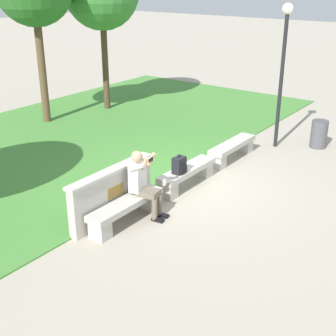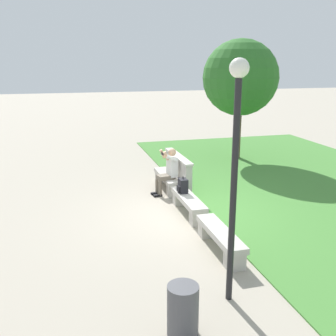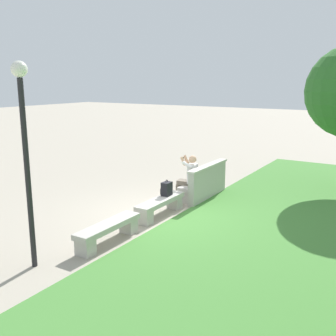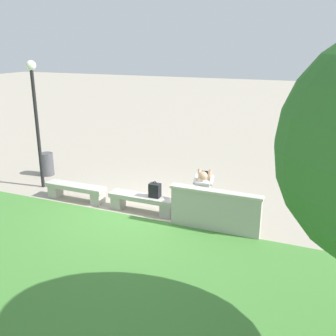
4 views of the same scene
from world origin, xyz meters
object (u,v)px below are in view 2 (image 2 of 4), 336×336
at_px(bench_near, 188,203).
at_px(trash_bin, 183,310).
at_px(bench_mid, 220,237).
at_px(person_photographer, 168,169).
at_px(tree_left_background, 240,78).
at_px(lamp_post, 235,149).
at_px(backpack, 183,186).
at_px(bench_main, 167,179).

distance_m(bench_near, trash_bin, 4.47).
bearing_deg(bench_mid, person_photographer, -178.80).
xyz_separation_m(tree_left_background, trash_bin, (9.30, -5.09, -2.70)).
bearing_deg(lamp_post, tree_left_background, 154.59).
bearing_deg(trash_bin, tree_left_background, 151.31).
height_order(bench_mid, lamp_post, lamp_post).
height_order(tree_left_background, trash_bin, tree_left_background).
height_order(backpack, tree_left_background, tree_left_background).
distance_m(bench_mid, tree_left_background, 8.47).
height_order(bench_mid, tree_left_background, tree_left_background).
relative_size(backpack, lamp_post, 0.11).
relative_size(trash_bin, lamp_post, 0.20).
bearing_deg(bench_main, backpack, -1.45).
relative_size(tree_left_background, trash_bin, 5.99).
bearing_deg(tree_left_background, person_photographer, -47.10).
distance_m(bench_near, backpack, 0.49).
height_order(trash_bin, lamp_post, lamp_post).
height_order(person_photographer, trash_bin, person_photographer).
relative_size(bench_near, person_photographer, 1.34).
bearing_deg(backpack, bench_main, 178.55).
height_order(bench_main, lamp_post, lamp_post).
bearing_deg(bench_main, lamp_post, -4.90).
distance_m(bench_mid, lamp_post, 2.71).
distance_m(bench_main, lamp_post, 6.07).
bearing_deg(bench_mid, backpack, -178.98).
relative_size(bench_mid, person_photographer, 1.34).
relative_size(backpack, tree_left_background, 0.10).
relative_size(bench_main, lamp_post, 0.47).
bearing_deg(bench_main, person_photographer, -10.19).
bearing_deg(lamp_post, trash_bin, -57.39).
xyz_separation_m(bench_mid, backpack, (-2.40, -0.04, 0.33)).
height_order(bench_main, bench_mid, same).
xyz_separation_m(backpack, tree_left_background, (-4.72, 3.68, 2.45)).
bearing_deg(backpack, bench_near, 6.86).
distance_m(tree_left_background, trash_bin, 10.94).
bearing_deg(bench_mid, bench_near, 180.00).
bearing_deg(bench_main, bench_near, 0.00).
bearing_deg(trash_bin, bench_mid, 146.33).
relative_size(bench_mid, backpack, 4.14).
bearing_deg(tree_left_background, trash_bin, -28.69).
bearing_deg(tree_left_background, lamp_post, -25.41).
xyz_separation_m(bench_near, tree_left_background, (-5.07, 3.64, 2.78)).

